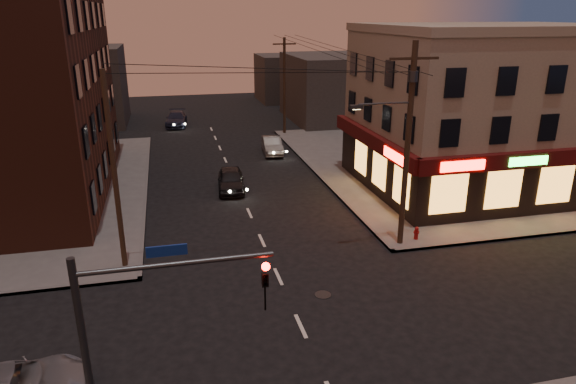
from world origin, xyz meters
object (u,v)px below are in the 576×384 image
object	(u,v)px
sedan_far	(176,119)
fire_hydrant	(416,232)
sedan_near	(231,180)
sedan_mid	(272,145)

from	to	relation	value
sedan_far	fire_hydrant	xyz separation A→B (m)	(11.20, -32.46, -0.20)
fire_hydrant	sedan_far	bearing A→B (deg)	109.03
sedan_far	fire_hydrant	size ratio (longest dim) A/B	7.20
sedan_near	sedan_far	bearing A→B (deg)	103.06
sedan_near	fire_hydrant	size ratio (longest dim) A/B	6.20
sedan_mid	fire_hydrant	distance (m)	19.53
fire_hydrant	sedan_mid	bearing A→B (deg)	100.82
sedan_near	fire_hydrant	distance (m)	13.37
sedan_near	sedan_mid	bearing A→B (deg)	67.52
sedan_mid	fire_hydrant	xyz separation A→B (m)	(3.66, -19.18, -0.18)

